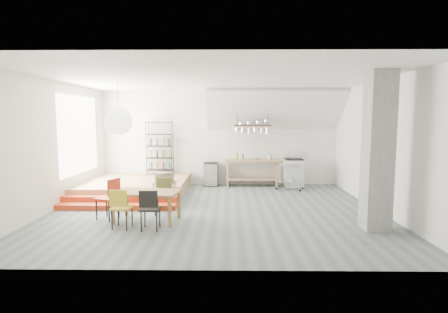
{
  "coord_description": "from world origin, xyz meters",
  "views": [
    {
      "loc": [
        0.31,
        -8.48,
        2.23
      ],
      "look_at": [
        0.19,
        0.8,
        1.25
      ],
      "focal_mm": 28.0,
      "sensor_mm": 36.0,
      "label": 1
    }
  ],
  "objects_px": {
    "dining_table": "(146,194)",
    "mini_fridge": "(211,174)",
    "rolling_cart": "(290,173)",
    "stove": "(293,172)"
  },
  "relations": [
    {
      "from": "dining_table",
      "to": "mini_fridge",
      "type": "height_order",
      "value": "mini_fridge"
    },
    {
      "from": "stove",
      "to": "rolling_cart",
      "type": "xyz_separation_m",
      "value": [
        -0.22,
        -0.56,
        0.05
      ]
    },
    {
      "from": "dining_table",
      "to": "rolling_cart",
      "type": "relative_size",
      "value": 1.63
    },
    {
      "from": "rolling_cart",
      "to": "mini_fridge",
      "type": "bearing_deg",
      "value": -171.07
    },
    {
      "from": "rolling_cart",
      "to": "mini_fridge",
      "type": "height_order",
      "value": "rolling_cart"
    },
    {
      "from": "stove",
      "to": "mini_fridge",
      "type": "bearing_deg",
      "value": 179.1
    },
    {
      "from": "stove",
      "to": "rolling_cart",
      "type": "bearing_deg",
      "value": -111.83
    },
    {
      "from": "dining_table",
      "to": "rolling_cart",
      "type": "xyz_separation_m",
      "value": [
        3.77,
        3.57,
        -0.07
      ]
    },
    {
      "from": "dining_table",
      "to": "rolling_cart",
      "type": "bearing_deg",
      "value": 51.95
    },
    {
      "from": "rolling_cart",
      "to": "dining_table",
      "type": "bearing_deg",
      "value": -114.4
    }
  ]
}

